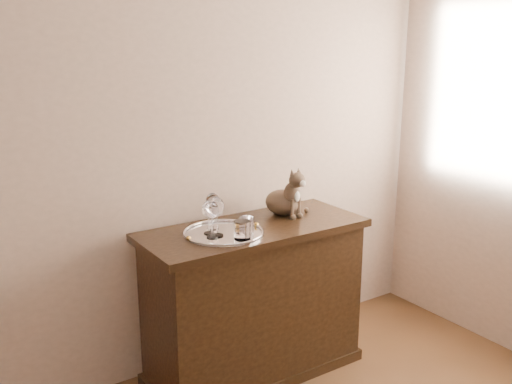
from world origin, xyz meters
The scene contains 10 objects.
wall_back centered at (0.00, 2.25, 1.35)m, with size 4.00×0.10×2.70m, color tan.
sideboard centered at (0.60, 1.94, 0.42)m, with size 1.20×0.50×0.85m, color black, non-canonical shape.
tray centered at (0.40, 1.91, 0.85)m, with size 0.40×0.40×0.01m, color silver.
wine_glass_a centered at (0.34, 1.95, 0.94)m, with size 0.06×0.06×0.17m, color silver, non-canonical shape.
wine_glass_b centered at (0.39, 2.01, 0.95)m, with size 0.07×0.07×0.19m, color silver, non-canonical shape.
wine_glass_c centered at (0.32, 1.89, 0.95)m, with size 0.07×0.07×0.18m, color silver, non-canonical shape.
wine_glass_d centered at (0.35, 1.89, 0.96)m, with size 0.07×0.07×0.20m, color white, non-canonical shape.
tumbler_a centered at (0.50, 1.85, 0.90)m, with size 0.07×0.07×0.08m, color white.
tumbler_b centered at (0.43, 1.78, 0.90)m, with size 0.08×0.08×0.09m, color white.
cat centered at (0.85, 2.03, 0.99)m, with size 0.27×0.26×0.28m, color #4E3E2E, non-canonical shape.
Camera 1 is at (-0.95, -0.42, 1.77)m, focal length 40.00 mm.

